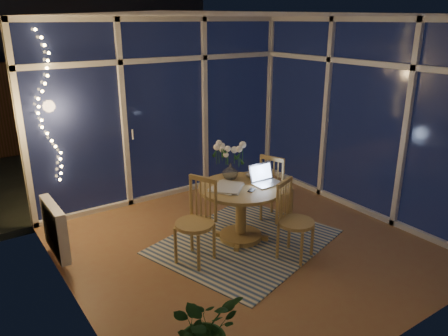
{
  "coord_description": "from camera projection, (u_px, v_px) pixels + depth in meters",
  "views": [
    {
      "loc": [
        -2.84,
        -3.68,
        2.57
      ],
      "look_at": [
        -0.14,
        0.25,
        0.94
      ],
      "focal_mm": 35.0,
      "sensor_mm": 36.0,
      "label": 1
    }
  ],
  "objects": [
    {
      "name": "rug",
      "position": [
        245.0,
        241.0,
        5.3
      ],
      "size": [
        2.4,
        2.13,
        0.01
      ],
      "primitive_type": "cube",
      "rotation": [
        0.0,
        0.0,
        0.29
      ],
      "color": "beige",
      "rests_on": "floor"
    },
    {
      "name": "fairy_lights",
      "position": [
        47.0,
        109.0,
        5.31
      ],
      "size": [
        0.24,
        0.1,
        1.85
      ],
      "primitive_type": null,
      "color": "#FFC566",
      "rests_on": "window_wall_back"
    },
    {
      "name": "garden_fence",
      "position": [
        89.0,
        102.0,
        9.22
      ],
      "size": [
        11.0,
        0.08,
        1.8
      ],
      "primitive_type": "cube",
      "color": "#332312",
      "rests_on": "ground"
    },
    {
      "name": "wall_right",
      "position": [
        366.0,
        118.0,
        5.87
      ],
      "size": [
        0.04,
        4.0,
        2.6
      ],
      "primitive_type": "cube",
      "color": "beige",
      "rests_on": "floor"
    },
    {
      "name": "garden_patio",
      "position": [
        124.0,
        147.0,
        9.41
      ],
      "size": [
        12.0,
        6.0,
        0.1
      ],
      "primitive_type": "cube",
      "color": "black",
      "rests_on": "ground"
    },
    {
      "name": "dining_table",
      "position": [
        241.0,
        213.0,
        5.26
      ],
      "size": [
        1.27,
        1.27,
        0.69
      ],
      "primitive_type": "cylinder",
      "rotation": [
        0.0,
        0.0,
        0.29
      ],
      "color": "#A4874A",
      "rests_on": "floor"
    },
    {
      "name": "garden_shrubs",
      "position": [
        85.0,
        152.0,
        7.3
      ],
      "size": [
        0.9,
        0.9,
        0.9
      ],
      "primitive_type": "sphere",
      "color": "black",
      "rests_on": "ground"
    },
    {
      "name": "flower_vase",
      "position": [
        230.0,
        171.0,
        5.35
      ],
      "size": [
        0.25,
        0.25,
        0.21
      ],
      "primitive_type": "imported",
      "rotation": [
        0.0,
        0.0,
        0.29
      ],
      "color": "silver",
      "rests_on": "dining_table"
    },
    {
      "name": "potted_plant",
      "position": [
        205.0,
        336.0,
        3.17
      ],
      "size": [
        0.6,
        0.54,
        0.76
      ],
      "primitive_type": "imported",
      "rotation": [
        0.0,
        0.0,
        0.15
      ],
      "color": "#18451D",
      "rests_on": "floor"
    },
    {
      "name": "wall_front",
      "position": [
        411.0,
        199.0,
        3.24
      ],
      "size": [
        4.0,
        0.04,
        2.6
      ],
      "primitive_type": "cube",
      "color": "beige",
      "rests_on": "floor"
    },
    {
      "name": "newspapers",
      "position": [
        225.0,
        187.0,
        5.09
      ],
      "size": [
        0.49,
        0.47,
        0.02
      ],
      "primitive_type": "cube",
      "rotation": [
        0.0,
        0.0,
        0.67
      ],
      "color": "silver",
      "rests_on": "dining_table"
    },
    {
      "name": "laptop",
      "position": [
        267.0,
        174.0,
        5.18
      ],
      "size": [
        0.34,
        0.29,
        0.25
      ],
      "primitive_type": null,
      "rotation": [
        0.0,
        0.0,
        0.0
      ],
      "color": "#BCBCC1",
      "rests_on": "dining_table"
    },
    {
      "name": "neighbour_roof",
      "position": [
        58.0,
        34.0,
        11.3
      ],
      "size": [
        7.0,
        3.0,
        2.2
      ],
      "primitive_type": "cube",
      "color": "#353740",
      "rests_on": "ground"
    },
    {
      "name": "chair_left",
      "position": [
        195.0,
        222.0,
        4.72
      ],
      "size": [
        0.59,
        0.59,
        0.97
      ],
      "primitive_type": "cube",
      "rotation": [
        0.0,
        0.0,
        -1.15
      ],
      "color": "#A4874A",
      "rests_on": "floor"
    },
    {
      "name": "chair_front",
      "position": [
        296.0,
        221.0,
        4.81
      ],
      "size": [
        0.55,
        0.55,
        0.91
      ],
      "primitive_type": "cube",
      "rotation": [
        0.0,
        0.0,
        0.37
      ],
      "color": "#A4874A",
      "rests_on": "floor"
    },
    {
      "name": "radiator",
      "position": [
        55.0,
        229.0,
        4.75
      ],
      "size": [
        0.1,
        0.7,
        0.58
      ],
      "primitive_type": "cube",
      "color": "silver",
      "rests_on": "wall_left"
    },
    {
      "name": "floor",
      "position": [
        246.0,
        245.0,
        5.22
      ],
      "size": [
        4.0,
        4.0,
        0.0
      ],
      "primitive_type": "plane",
      "color": "#956141",
      "rests_on": "ground"
    },
    {
      "name": "phone",
      "position": [
        252.0,
        190.0,
        5.02
      ],
      "size": [
        0.13,
        0.11,
        0.01
      ],
      "primitive_type": "cube",
      "rotation": [
        0.0,
        0.0,
        0.57
      ],
      "color": "black",
      "rests_on": "dining_table"
    },
    {
      "name": "ceiling",
      "position": [
        250.0,
        15.0,
        4.38
      ],
      "size": [
        4.0,
        4.0,
        0.0
      ],
      "primitive_type": "plane",
      "color": "silver",
      "rests_on": "wall_back"
    },
    {
      "name": "wall_back",
      "position": [
        164.0,
        111.0,
        6.36
      ],
      "size": [
        4.0,
        0.04,
        2.6
      ],
      "primitive_type": "cube",
      "color": "beige",
      "rests_on": "floor"
    },
    {
      "name": "bowl",
      "position": [
        252.0,
        175.0,
        5.45
      ],
      "size": [
        0.19,
        0.19,
        0.04
      ],
      "primitive_type": "imported",
      "rotation": [
        0.0,
        0.0,
        0.29
      ],
      "color": "white",
      "rests_on": "dining_table"
    },
    {
      "name": "wall_left",
      "position": [
        62.0,
        175.0,
        3.73
      ],
      "size": [
        0.04,
        4.0,
        2.6
      ],
      "primitive_type": "cube",
      "color": "beige",
      "rests_on": "floor"
    },
    {
      "name": "window_wall_right",
      "position": [
        364.0,
        119.0,
        5.85
      ],
      "size": [
        0.1,
        4.0,
        2.6
      ],
      "primitive_type": "cube",
      "color": "silver",
      "rests_on": "floor"
    },
    {
      "name": "chair_right",
      "position": [
        277.0,
        187.0,
        5.74
      ],
      "size": [
        0.57,
        0.57,
        0.95
      ],
      "primitive_type": "cube",
      "rotation": [
        0.0,
        0.0,
        1.94
      ],
      "color": "#A4874A",
      "rests_on": "floor"
    },
    {
      "name": "window_wall_back",
      "position": [
        166.0,
        111.0,
        6.33
      ],
      "size": [
        4.0,
        0.1,
        2.6
      ],
      "primitive_type": "cube",
      "color": "silver",
      "rests_on": "floor"
    }
  ]
}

